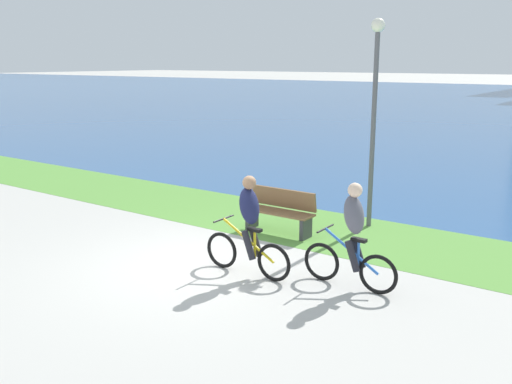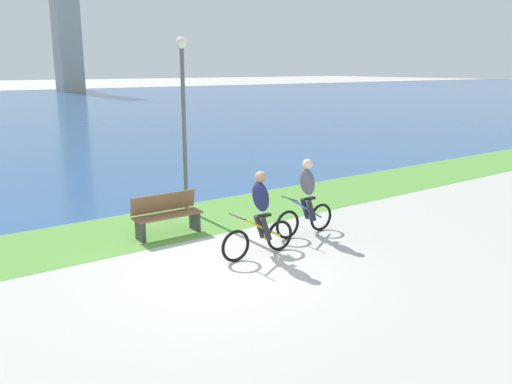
# 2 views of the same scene
# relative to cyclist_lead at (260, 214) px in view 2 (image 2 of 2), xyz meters

# --- Properties ---
(ground_plane) EXTENTS (300.00, 300.00, 0.00)m
(ground_plane) POSITION_rel_cyclist_lead_xyz_m (-0.98, -0.19, -0.83)
(ground_plane) COLOR #B2AFA8
(grass_strip_bayside) EXTENTS (120.00, 2.71, 0.01)m
(grass_strip_bayside) POSITION_rel_cyclist_lead_xyz_m (-0.98, 2.95, -0.83)
(grass_strip_bayside) COLOR #59933D
(grass_strip_bayside) RESTS_ON ground
(cyclist_lead) EXTENTS (1.67, 0.52, 1.66)m
(cyclist_lead) POSITION_rel_cyclist_lead_xyz_m (0.00, 0.00, 0.00)
(cyclist_lead) COLOR black
(cyclist_lead) RESTS_ON ground
(cyclist_trailing) EXTENTS (1.58, 0.52, 1.66)m
(cyclist_trailing) POSITION_rel_cyclist_lead_xyz_m (1.60, 0.48, 0.00)
(cyclist_trailing) COLOR black
(cyclist_trailing) RESTS_ON ground
(bench_near_path) EXTENTS (1.50, 0.47, 0.90)m
(bench_near_path) POSITION_rel_cyclist_lead_xyz_m (-0.84, 2.24, -0.38)
(bench_near_path) COLOR brown
(bench_near_path) RESTS_ON ground
(lamppost_tall) EXTENTS (0.28, 0.28, 4.24)m
(lamppost_tall) POSITION_rel_cyclist_lead_xyz_m (0.46, 3.73, 1.92)
(lamppost_tall) COLOR #595960
(lamppost_tall) RESTS_ON ground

